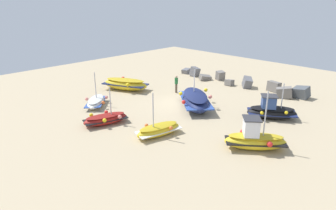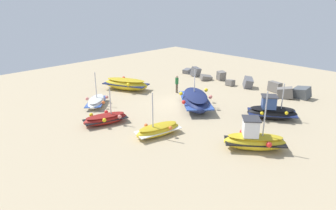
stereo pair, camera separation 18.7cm
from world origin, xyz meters
name	(u,v)px [view 1 (the left image)]	position (x,y,z in m)	size (l,w,h in m)	color
ground_plane	(182,104)	(0.00, 0.00, 0.00)	(44.13, 44.13, 0.00)	tan
fishing_boat_0	(255,139)	(8.66, -2.98, 0.66)	(3.75, 3.45, 3.76)	gold
fishing_boat_1	(125,84)	(-6.86, -0.89, 0.61)	(4.92, 3.51, 1.16)	gold
fishing_boat_2	(96,102)	(-4.95, -5.54, 0.37)	(3.16, 3.17, 2.89)	white
fishing_boat_3	(106,119)	(-1.07, -7.22, 0.40)	(2.10, 3.46, 2.79)	maroon
fishing_boat_4	(195,100)	(1.33, 0.12, 0.66)	(5.22, 4.86, 3.14)	navy
fishing_boat_5	(271,111)	(7.04, 2.37, 0.61)	(3.83, 3.32, 2.87)	black
fishing_boat_6	(159,130)	(3.12, -5.84, 0.41)	(1.74, 3.44, 3.14)	gold
person_walking	(176,83)	(-2.59, 1.97, 0.99)	(0.32, 0.32, 1.71)	brown
breakwater_rocks	(249,83)	(1.47, 8.44, 0.46)	(14.85, 2.68, 1.33)	slate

